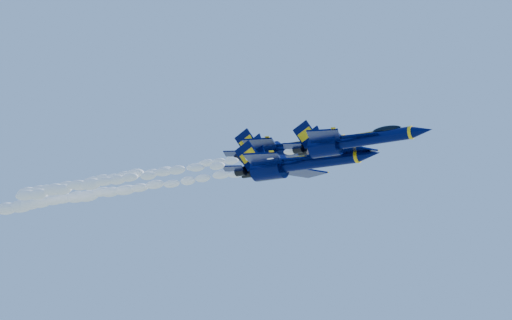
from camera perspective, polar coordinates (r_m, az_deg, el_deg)
The scene contains 6 objects.
jet_lead at distance 68.22m, azimuth 8.50°, elevation 1.68°, with size 15.26×12.52×5.67m.
smoke_trail_jet_lead at distance 84.95m, azimuth -10.49°, elevation -1.47°, with size 47.87×1.82×1.64m, color white.
jet_second at distance 76.13m, azimuth 3.58°, elevation -0.33°, with size 18.66×15.31×6.93m.
smoke_trail_jet_second at distance 95.49m, azimuth -13.34°, elevation -2.90°, with size 47.87×2.23×2.01m, color white.
jet_third at distance 86.15m, azimuth 2.98°, elevation 0.99°, with size 18.88×15.49×7.01m.
smoke_trail_jet_third at distance 105.33m, azimuth -12.26°, elevation -1.59°, with size 47.87×2.25×2.03m, color white.
Camera 1 is at (43.18, -71.85, 133.25)m, focal length 45.00 mm.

